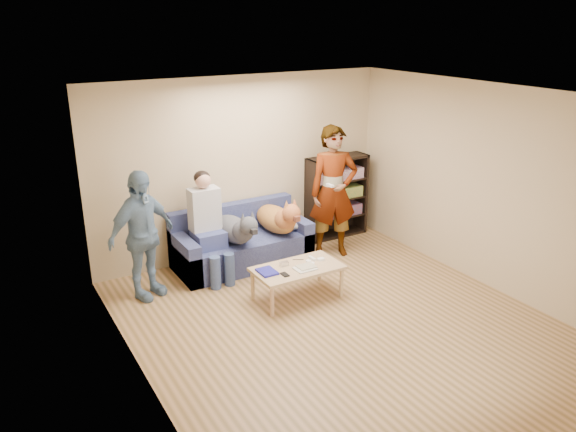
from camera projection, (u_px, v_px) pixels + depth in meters
ground at (340, 323)px, 6.49m from camera, size 5.00×5.00×0.00m
ceiling at (349, 96)px, 5.61m from camera, size 5.00×5.00×0.00m
wall_back at (242, 167)px, 8.08m from camera, size 4.50×0.00×4.50m
wall_front at (549, 320)px, 4.02m from camera, size 4.50×0.00×4.50m
wall_left at (138, 261)px, 4.98m from camera, size 0.00×5.00×5.00m
wall_right at (488, 187)px, 7.12m from camera, size 0.00×5.00×5.00m
blanket at (295, 223)px, 8.19m from camera, size 0.41×0.35×0.14m
person_standing_right at (333, 192)px, 8.07m from camera, size 0.81×0.66×1.93m
person_standing_left at (142, 235)px, 6.86m from camera, size 1.04×0.75×1.64m
held_controller at (330, 185)px, 7.76m from camera, size 0.05×0.13×0.03m
notebook_blue at (267, 272)px, 6.79m from camera, size 0.20×0.26×0.03m
papers at (305, 269)px, 6.89m from camera, size 0.26×0.20×0.02m
magazine at (306, 266)px, 6.91m from camera, size 0.22×0.17×0.01m
camera_silver at (284, 264)px, 6.98m from camera, size 0.11×0.06×0.05m
controller_a at (312, 258)px, 7.16m from camera, size 0.04×0.13×0.03m
controller_b at (321, 259)px, 7.13m from camera, size 0.09×0.06×0.03m
headphone_cup_a at (312, 263)px, 7.02m from camera, size 0.07×0.07×0.02m
headphone_cup_b at (308, 261)px, 7.09m from camera, size 0.07×0.07×0.02m
pen_orange at (303, 272)px, 6.81m from camera, size 0.13×0.06×0.01m
pen_black at (298, 260)px, 7.15m from camera, size 0.13×0.08×0.01m
wallet at (285, 275)px, 6.73m from camera, size 0.07×0.12×0.02m
sofa at (241, 245)px, 7.98m from camera, size 1.90×0.85×0.82m
person_seated at (208, 222)px, 7.45m from camera, size 0.40×0.73×1.47m
dog_gray at (236, 229)px, 7.61m from camera, size 0.39×1.24×0.56m
dog_tan at (278, 218)px, 7.97m from camera, size 0.41×1.17×0.60m
coffee_table at (297, 270)px, 6.96m from camera, size 1.10×0.60×0.42m
bookshelf at (336, 195)px, 8.89m from camera, size 1.00×0.34×1.30m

